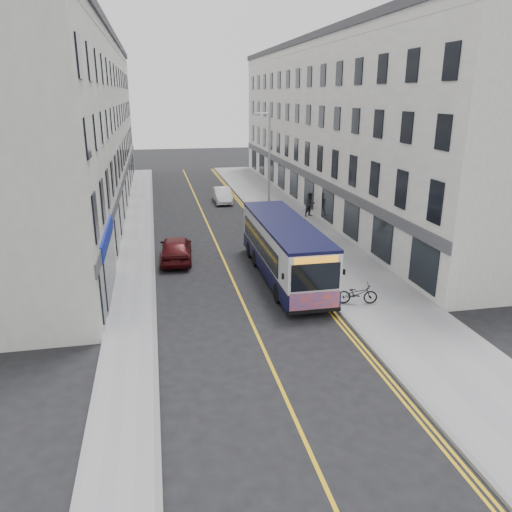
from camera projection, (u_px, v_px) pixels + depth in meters
name	position (u px, v px, depth m)	size (l,w,h in m)	color
ground	(246.00, 310.00, 22.19)	(140.00, 140.00, 0.00)	black
pavement_east	(303.00, 232.00, 34.54)	(4.50, 64.00, 0.12)	gray
pavement_west	(137.00, 241.00, 32.40)	(2.00, 64.00, 0.12)	gray
kerb_east	(272.00, 233.00, 34.11)	(0.18, 64.00, 0.13)	slate
kerb_west	(153.00, 240.00, 32.59)	(0.18, 64.00, 0.13)	slate
road_centre_line	(214.00, 237.00, 33.37)	(0.12, 64.00, 0.01)	gold
road_dbl_yellow_inner	(265.00, 235.00, 34.04)	(0.10, 64.00, 0.01)	gold
road_dbl_yellow_outer	(268.00, 234.00, 34.08)	(0.10, 64.00, 0.01)	gold
terrace_east	(335.00, 127.00, 41.93)	(6.00, 46.00, 13.00)	white
terrace_west	(80.00, 130.00, 38.03)	(6.00, 46.00, 13.00)	silver
streetlamp	(268.00, 166.00, 34.67)	(1.32, 0.18, 8.00)	#9C9FA4
city_bus	(284.00, 248.00, 25.54)	(2.42, 10.36, 3.01)	black
bicycle	(357.00, 294.00, 22.40)	(0.63, 1.82, 0.96)	black
pedestrian_near	(296.00, 225.00, 32.79)	(0.60, 0.39, 1.64)	olive
pedestrian_far	(310.00, 205.00, 38.35)	(0.90, 0.70, 1.84)	black
car_white	(222.00, 195.00, 43.92)	(1.39, 3.97, 1.31)	silver
car_maroon	(176.00, 248.00, 28.48)	(1.77, 4.41, 1.50)	#440B0D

